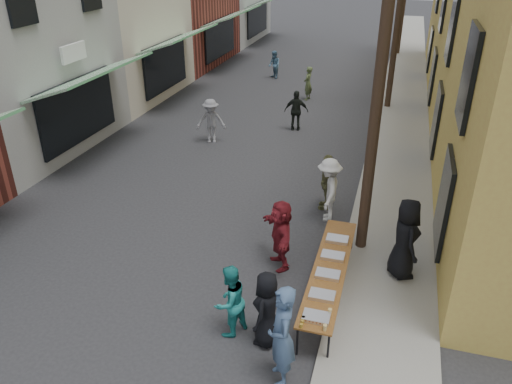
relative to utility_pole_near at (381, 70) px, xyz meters
The scene contains 26 objects.
ground 6.91m from the utility_pole_near, 145.10° to the right, with size 120.00×120.00×0.00m, color #28282B.
sidewalk 12.82m from the utility_pole_near, 86.66° to the left, with size 2.20×60.00×0.10m, color gray.
storefront_row 18.65m from the utility_pole_near, 140.09° to the left, with size 8.00×37.00×9.00m.
utility_pole_near is the anchor object (origin of this frame).
utility_pole_mid 12.00m from the utility_pole_near, 90.00° to the left, with size 0.26×0.26×9.00m, color #2D2116.
serving_table 4.35m from the utility_pole_near, 103.48° to the right, with size 0.70×4.00×0.75m.
catering_tray_sausage 5.29m from the utility_pole_near, 97.62° to the right, with size 0.50×0.33×0.08m, color maroon.
catering_tray_foil_b 4.85m from the utility_pole_near, 99.20° to the right, with size 0.50×0.33×0.08m, color #B2B2B7.
catering_tray_buns 4.44m from the utility_pole_near, 101.84° to the right, with size 0.50×0.33×0.08m, color tan.
catering_tray_foil_d 4.11m from the utility_pole_near, 106.52° to the right, with size 0.50×0.33×0.08m, color #B2B2B7.
catering_tray_buns_end 3.87m from the utility_pole_near, 116.89° to the right, with size 0.50×0.33×0.08m, color tan.
condiment_jar_a 5.53m from the utility_pole_near, 100.11° to the right, with size 0.07×0.07×0.08m, color #A57F26.
condiment_jar_b 5.46m from the utility_pole_near, 100.37° to the right, with size 0.07×0.07×0.08m, color #A57F26.
condiment_jar_c 5.38m from the utility_pole_near, 100.63° to the right, with size 0.07×0.07×0.08m, color #A57F26.
cup_stack 5.44m from the utility_pole_near, 94.30° to the right, with size 0.08×0.08×0.12m, color tan.
guest_front_a 5.48m from the utility_pole_near, 110.76° to the right, with size 0.77×0.50×1.59m, color black.
guest_front_b 5.87m from the utility_pole_near, 101.65° to the right, with size 0.72×0.47×1.98m, color #415A7E.
guest_front_c 5.71m from the utility_pole_near, 120.29° to the right, with size 0.75×0.58×1.54m, color teal.
guest_front_d 3.96m from the utility_pole_near, 130.28° to the left, with size 1.16×0.67×1.80m, color silver.
guest_front_e 4.29m from the utility_pole_near, 122.53° to the left, with size 0.97×0.40×1.66m, color brown.
guest_queue_back 4.24m from the utility_pole_near, 144.85° to the right, with size 1.60×0.51×1.72m, color maroon.
server 3.70m from the utility_pole_near, 44.26° to the right, with size 0.93×0.61×1.91m, color black.
passerby_left 9.24m from the utility_pole_near, 136.98° to the left, with size 1.09×0.62×1.68m, color gray.
passerby_mid 9.44m from the utility_pole_near, 113.07° to the left, with size 0.95×0.39×1.62m, color black.
passerby_right 13.37m from the utility_pole_near, 107.04° to the left, with size 0.58×0.38×1.58m, color #4C5D35.
passerby_far 17.35m from the utility_pole_near, 111.84° to the left, with size 0.72×0.56×1.48m, color teal.
Camera 1 is at (4.73, -7.86, 7.04)m, focal length 35.00 mm.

